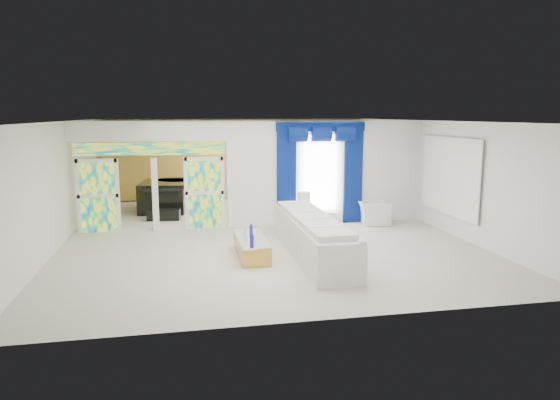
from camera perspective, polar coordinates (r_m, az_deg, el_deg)
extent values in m
plane|color=#B7AF9E|center=(13.78, -2.20, -3.74)|extent=(12.00, 12.00, 0.00)
cube|color=white|center=(14.95, 5.32, 3.13)|extent=(5.70, 0.18, 3.00)
cube|color=white|center=(14.27, -14.41, 7.49)|extent=(4.30, 0.18, 0.55)
cube|color=#994C3F|center=(14.57, -19.72, 0.44)|extent=(0.95, 0.04, 2.00)
cube|color=#994C3F|center=(14.42, -8.46, 0.82)|extent=(0.95, 0.04, 2.00)
cube|color=#994C3F|center=(14.29, -14.33, 5.59)|extent=(4.00, 0.05, 0.35)
cube|color=white|center=(14.79, 4.50, 2.87)|extent=(1.00, 0.02, 2.30)
cube|color=#031241|center=(14.53, 0.73, 2.58)|extent=(0.55, 0.10, 2.80)
cube|color=#031241|center=(15.07, 8.19, 2.74)|extent=(0.55, 0.10, 2.80)
cube|color=#031241|center=(14.67, 4.60, 8.18)|extent=(2.60, 0.12, 0.25)
cube|color=white|center=(14.21, 18.53, 2.53)|extent=(0.04, 2.70, 1.90)
cube|color=#B98C2C|center=(19.33, -5.00, 4.59)|extent=(9.70, 0.12, 2.90)
cube|color=silver|center=(11.48, 3.70, -4.35)|extent=(0.98, 4.36, 0.83)
cube|color=#B98F39|center=(11.55, -3.21, -5.32)|extent=(0.64, 1.86, 0.41)
cube|color=white|center=(14.55, 3.81, -2.16)|extent=(1.32, 0.53, 0.43)
cylinder|color=silver|center=(14.39, 2.68, -0.24)|extent=(0.36, 0.36, 0.58)
imported|color=silver|center=(15.15, 10.43, -1.40)|extent=(1.04, 1.15, 0.65)
cube|color=black|center=(17.35, -12.80, 0.43)|extent=(1.70, 2.09, 0.96)
cube|color=black|center=(15.83, -12.90, -1.62)|extent=(1.01, 0.50, 0.32)
cube|color=tan|center=(16.00, -20.33, -1.02)|extent=(0.57, 0.52, 0.78)
sphere|color=gold|center=(16.65, -12.06, 7.58)|extent=(0.60, 0.60, 0.60)
cylinder|color=navy|center=(12.06, -3.26, -3.29)|extent=(0.08, 0.08, 0.16)
cylinder|color=silver|center=(11.82, -3.80, -3.63)|extent=(0.11, 0.11, 0.13)
cylinder|color=#1A1697|center=(11.00, -3.18, -4.45)|extent=(0.09, 0.09, 0.20)
cylinder|color=silver|center=(11.17, -3.02, -4.39)|extent=(0.10, 0.10, 0.13)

